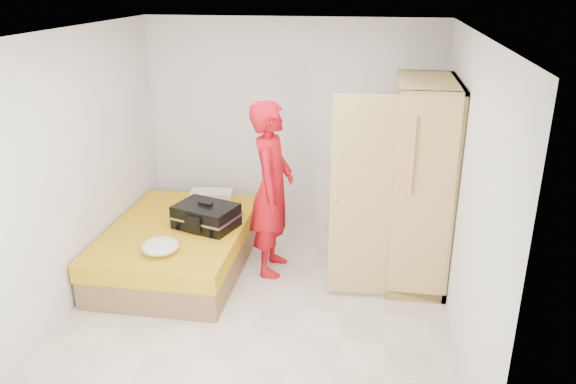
% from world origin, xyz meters
% --- Properties ---
extents(room, '(4.00, 4.02, 2.60)m').
position_xyz_m(room, '(0.00, 0.00, 1.30)').
color(room, beige).
rests_on(room, ground).
extents(bed, '(1.42, 2.02, 0.50)m').
position_xyz_m(bed, '(-1.05, 0.63, 0.25)').
color(bed, olive).
rests_on(bed, ground).
extents(wardrobe, '(1.17, 1.22, 2.10)m').
position_xyz_m(wardrobe, '(1.45, 0.85, 1.00)').
color(wardrobe, tan).
rests_on(wardrobe, ground).
extents(person, '(0.46, 0.69, 1.88)m').
position_xyz_m(person, '(-0.03, 0.75, 0.94)').
color(person, red).
rests_on(person, ground).
extents(suitcase, '(0.76, 0.65, 0.28)m').
position_xyz_m(suitcase, '(-0.73, 0.66, 0.62)').
color(suitcase, black).
rests_on(suitcase, bed).
extents(round_cushion, '(0.37, 0.37, 0.14)m').
position_xyz_m(round_cushion, '(-0.99, -0.00, 0.57)').
color(round_cushion, white).
rests_on(round_cushion, bed).
extents(pillow, '(0.53, 0.31, 0.09)m').
position_xyz_m(pillow, '(-0.91, 1.48, 0.55)').
color(pillow, white).
rests_on(pillow, bed).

